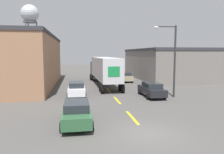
# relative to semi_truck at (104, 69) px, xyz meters

# --- Properties ---
(ground_plane) EXTENTS (160.00, 160.00, 0.00)m
(ground_plane) POSITION_rel_semi_truck_xyz_m (0.04, -19.82, -2.43)
(ground_plane) COLOR #4C4947
(road_centerline) EXTENTS (0.20, 15.26, 0.01)m
(road_centerline) POSITION_rel_semi_truck_xyz_m (0.04, -10.61, -2.42)
(road_centerline) COLOR gold
(road_centerline) RESTS_ON ground_plane
(warehouse_left) EXTENTS (11.51, 22.53, 7.18)m
(warehouse_left) POSITION_rel_semi_truck_xyz_m (-12.67, 1.26, 1.17)
(warehouse_left) COLOR #9E7051
(warehouse_left) RESTS_ON ground_plane
(warehouse_right) EXTENTS (13.86, 19.64, 5.49)m
(warehouse_right) POSITION_rel_semi_truck_xyz_m (13.93, 7.35, 0.32)
(warehouse_right) COLOR slate
(warehouse_right) RESTS_ON ground_plane
(semi_truck) EXTENTS (3.17, 15.88, 4.06)m
(semi_truck) POSITION_rel_semi_truck_xyz_m (0.00, 0.00, 0.00)
(semi_truck) COLOR black
(semi_truck) RESTS_ON ground_plane
(parked_car_right_far) EXTENTS (1.99, 4.63, 1.53)m
(parked_car_right_far) POSITION_rel_semi_truck_xyz_m (4.01, 3.52, -1.64)
(parked_car_right_far) COLOR tan
(parked_car_right_far) RESTS_ON ground_plane
(parked_car_right_mid) EXTENTS (1.99, 4.63, 1.53)m
(parked_car_right_mid) POSITION_rel_semi_truck_xyz_m (4.01, -9.45, -1.64)
(parked_car_right_mid) COLOR black
(parked_car_right_mid) RESTS_ON ground_plane
(parked_car_left_far) EXTENTS (1.99, 4.63, 1.53)m
(parked_car_left_far) POSITION_rel_semi_truck_xyz_m (-3.94, -7.71, -1.64)
(parked_car_left_far) COLOR silver
(parked_car_left_far) RESTS_ON ground_plane
(parked_car_left_near) EXTENTS (1.99, 4.63, 1.53)m
(parked_car_left_near) POSITION_rel_semi_truck_xyz_m (-3.94, -17.43, -1.64)
(parked_car_left_near) COLOR #2D5B38
(parked_car_left_near) RESTS_ON ground_plane
(water_tower) EXTENTS (4.79, 4.79, 17.70)m
(water_tower) POSITION_rel_semi_truck_xyz_m (-16.08, 31.42, 12.57)
(water_tower) COLOR #47474C
(water_tower) RESTS_ON ground_plane
(street_lamp) EXTENTS (2.47, 0.32, 7.51)m
(street_lamp) POSITION_rel_semi_truck_xyz_m (5.98, -10.03, 1.95)
(street_lamp) COLOR #2D2D30
(street_lamp) RESTS_ON ground_plane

